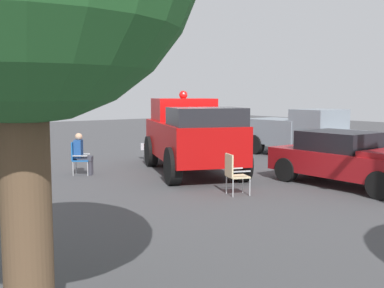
{
  "coord_description": "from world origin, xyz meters",
  "views": [
    {
      "loc": [
        11.45,
        -8.56,
        2.47
      ],
      "look_at": [
        -0.29,
        0.15,
        0.92
      ],
      "focal_mm": 44.01,
      "sensor_mm": 36.0,
      "label": 1
    }
  ],
  "objects": [
    {
      "name": "ground_plane",
      "position": [
        0.0,
        0.0,
        0.0
      ],
      "size": [
        60.0,
        60.0,
        0.0
      ],
      "primitive_type": "plane",
      "color": "#424244"
    },
    {
      "name": "vintage_fire_truck",
      "position": [
        -0.51,
        0.24,
        1.2
      ],
      "size": [
        6.33,
        4.27,
        2.59
      ],
      "color": "black",
      "rests_on": "ground"
    },
    {
      "name": "classic_hot_rod",
      "position": [
        3.92,
        2.31,
        0.75
      ],
      "size": [
        4.38,
        1.95,
        1.46
      ],
      "color": "black",
      "rests_on": "ground"
    },
    {
      "name": "parked_pickup",
      "position": [
        -0.92,
        5.99,
        0.99
      ],
      "size": [
        4.82,
        2.09,
        1.9
      ],
      "color": "black",
      "rests_on": "ground"
    },
    {
      "name": "lawn_chair_near_truck",
      "position": [
        -2.13,
        -2.86,
        0.59
      ],
      "size": [
        0.68,
        0.68,
        1.02
      ],
      "color": "#B7BABF",
      "rests_on": "ground"
    },
    {
      "name": "lawn_chair_by_car",
      "position": [
        2.92,
        -0.96,
        0.59
      ],
      "size": [
        0.63,
        0.63,
        1.02
      ],
      "color": "#B7BABF",
      "rests_on": "ground"
    },
    {
      "name": "spectator_seated",
      "position": [
        -2.05,
        -2.76,
        0.7
      ],
      "size": [
        0.61,
        0.65,
        1.29
      ],
      "color": "#383842",
      "rests_on": "ground"
    }
  ]
}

